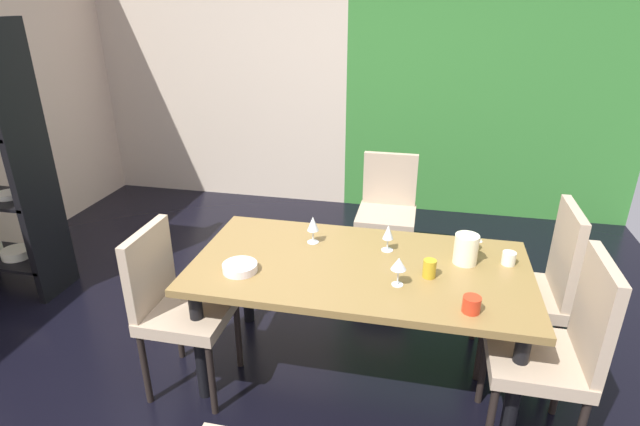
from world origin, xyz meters
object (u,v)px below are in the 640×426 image
object	(u,v)px
chair_right_far	(537,282)
chair_right_near	(558,345)
dining_table	(359,277)
serving_bowl_front	(240,267)
wine_glass_east	(399,264)
cup_corner	(472,304)
chair_head_far	(387,206)
wine_glass_west	(388,233)
chair_left_near	(175,300)
pitcher_near_window	(466,249)
cup_center	(471,244)
cup_north	(429,269)
wine_glass_near_shelf	(313,225)
cup_left	(509,258)

from	to	relation	value
chair_right_far	chair_right_near	world-z (taller)	chair_right_far
dining_table	serving_bowl_front	size ratio (longest dim) A/B	9.86
wine_glass_east	cup_corner	xyz separation A→B (m)	(0.34, -0.16, -0.08)
chair_right_near	cup_corner	xyz separation A→B (m)	(-0.41, -0.05, 0.20)
chair_head_far	wine_glass_west	distance (m)	1.14
chair_head_far	wine_glass_east	size ratio (longest dim) A/B	6.14
chair_left_near	pitcher_near_window	distance (m)	1.58
cup_corner	wine_glass_west	bearing A→B (deg)	129.35
chair_right_near	pitcher_near_window	distance (m)	0.64
cup_corner	pitcher_near_window	xyz separation A→B (m)	(-0.01, 0.46, 0.04)
cup_center	chair_head_far	bearing A→B (deg)	118.66
chair_right_far	cup_north	size ratio (longest dim) A/B	10.76
cup_north	chair_head_far	bearing A→B (deg)	103.47
dining_table	cup_north	distance (m)	0.39
chair_right_far	cup_center	bearing A→B (deg)	88.55
wine_glass_west	chair_right_far	bearing A→B (deg)	6.25
chair_head_far	wine_glass_west	world-z (taller)	chair_head_far
wine_glass_near_shelf	serving_bowl_front	xyz separation A→B (m)	(-0.30, -0.40, -0.09)
chair_head_far	cup_center	distance (m)	1.16
chair_right_far	wine_glass_east	distance (m)	0.92
serving_bowl_front	cup_corner	bearing A→B (deg)	-6.07
serving_bowl_front	pitcher_near_window	xyz separation A→B (m)	(1.15, 0.34, 0.06)
dining_table	cup_left	bearing A→B (deg)	12.27
chair_right_far	serving_bowl_front	bearing A→B (deg)	107.31
serving_bowl_front	chair_right_near	bearing A→B (deg)	-2.78
dining_table	serving_bowl_front	xyz separation A→B (m)	(-0.60, -0.21, 0.10)
serving_bowl_front	cup_corner	size ratio (longest dim) A/B	2.19
wine_glass_near_shelf	cup_left	distance (m)	1.08
chair_right_far	cup_corner	world-z (taller)	chair_right_far
chair_right_near	cup_center	xyz separation A→B (m)	(-0.38, 0.57, 0.20)
wine_glass_east	cup_center	xyz separation A→B (m)	(0.37, 0.46, -0.08)
chair_head_far	cup_left	bearing A→B (deg)	123.23
chair_head_far	cup_corner	bearing A→B (deg)	107.61
chair_head_far	chair_right_far	bearing A→B (deg)	132.53
wine_glass_east	cup_left	xyz separation A→B (m)	(0.56, 0.34, -0.08)
dining_table	cup_north	size ratio (longest dim) A/B	18.71
dining_table	chair_left_near	bearing A→B (deg)	-163.58
serving_bowl_front	cup_corner	xyz separation A→B (m)	(1.15, -0.12, 0.02)
chair_right_near	cup_left	xyz separation A→B (m)	(-0.19, 0.45, 0.19)
wine_glass_east	cup_corner	size ratio (longest dim) A/B	1.83
chair_left_near	cup_center	world-z (taller)	chair_left_near
cup_north	cup_left	bearing A→B (deg)	28.51
cup_left	serving_bowl_front	bearing A→B (deg)	-164.77
chair_right_far	chair_right_near	bearing A→B (deg)	179.92
cup_center	chair_left_near	bearing A→B (deg)	-159.60
chair_head_far	cup_center	xyz separation A→B (m)	(0.55, -1.00, 0.23)
wine_glass_west	cup_center	distance (m)	0.47
cup_north	pitcher_near_window	distance (m)	0.27
chair_head_far	serving_bowl_front	world-z (taller)	chair_head_far
chair_left_near	cup_left	world-z (taller)	chair_left_near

